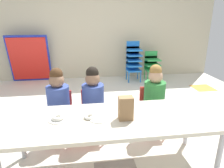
{
  "coord_description": "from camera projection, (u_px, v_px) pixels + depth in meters",
  "views": [
    {
      "loc": [
        -0.27,
        -2.47,
        1.48
      ],
      "look_at": [
        0.0,
        -0.53,
        0.82
      ],
      "focal_mm": 32.64,
      "sensor_mm": 36.0,
      "label": 1
    }
  ],
  "objects": [
    {
      "name": "kid_chair_green_stack",
      "position": [
        152.0,
        64.0,
        4.84
      ],
      "size": [
        0.32,
        0.3,
        0.68
      ],
      "color": "green",
      "rests_on": "ground_plane"
    },
    {
      "name": "donut_powdered_loose",
      "position": [
        90.0,
        117.0,
        1.89
      ],
      "size": [
        0.11,
        0.11,
        0.03
      ],
      "primitive_type": "torus",
      "color": "white",
      "rests_on": "craft_table"
    },
    {
      "name": "paper_plate_near_edge",
      "position": [
        58.0,
        119.0,
        1.87
      ],
      "size": [
        0.18,
        0.18,
        0.01
      ],
      "primitive_type": "cylinder",
      "color": "white",
      "rests_on": "craft_table"
    },
    {
      "name": "seated_child_far_right",
      "position": [
        154.0,
        94.0,
        2.53
      ],
      "size": [
        0.32,
        0.32,
        0.92
      ],
      "color": "red",
      "rests_on": "ground_plane"
    },
    {
      "name": "folded_activity_table",
      "position": [
        30.0,
        59.0,
        4.65
      ],
      "size": [
        0.9,
        0.29,
        1.09
      ],
      "color": "#1E33BF",
      "rests_on": "ground_plane"
    },
    {
      "name": "seated_child_near_camera",
      "position": [
        58.0,
        99.0,
        2.38
      ],
      "size": [
        0.32,
        0.31,
        0.92
      ],
      "color": "red",
      "rests_on": "ground_plane"
    },
    {
      "name": "donut_powdered_on_plate",
      "position": [
        58.0,
        117.0,
        1.86
      ],
      "size": [
        0.12,
        0.12,
        0.03
      ],
      "primitive_type": "torus",
      "color": "white",
      "rests_on": "craft_table"
    },
    {
      "name": "kid_chair_blue_stack",
      "position": [
        134.0,
        59.0,
        4.74
      ],
      "size": [
        0.32,
        0.3,
        0.92
      ],
      "color": "blue",
      "rests_on": "ground_plane"
    },
    {
      "name": "back_wall",
      "position": [
        94.0,
        25.0,
        4.81
      ],
      "size": [
        5.92,
        0.1,
        2.53
      ],
      "primitive_type": "cube",
      "color": "beige",
      "rests_on": "ground_plane"
    },
    {
      "name": "paper_bag_brown",
      "position": [
        126.0,
        108.0,
        1.85
      ],
      "size": [
        0.13,
        0.09,
        0.22
      ],
      "primitive_type": "cube",
      "color": "#9E754C",
      "rests_on": "craft_table"
    },
    {
      "name": "ground_plane",
      "position": [
        107.0,
        129.0,
        2.82
      ],
      "size": [
        5.92,
        5.08,
        0.02
      ],
      "color": "silver"
    },
    {
      "name": "seated_child_middle_seat",
      "position": [
        93.0,
        97.0,
        2.43
      ],
      "size": [
        0.32,
        0.31,
        0.92
      ],
      "color": "red",
      "rests_on": "ground_plane"
    },
    {
      "name": "paper_plate_center_table",
      "position": [
        99.0,
        119.0,
        1.88
      ],
      "size": [
        0.18,
        0.18,
        0.01
      ],
      "primitive_type": "cylinder",
      "color": "white",
      "rests_on": "craft_table"
    },
    {
      "name": "craft_table",
      "position": [
        113.0,
        122.0,
        1.91
      ],
      "size": [
        2.03,
        0.71,
        0.57
      ],
      "color": "beige",
      "rests_on": "ground_plane"
    }
  ]
}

